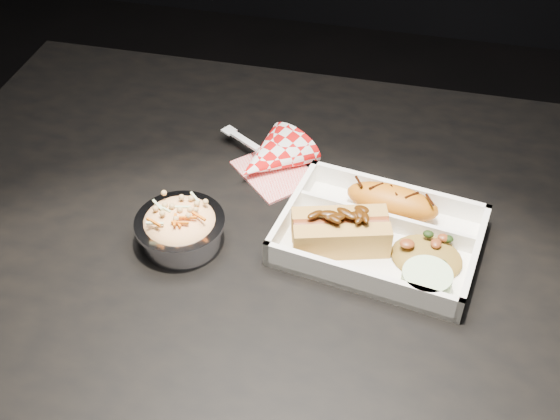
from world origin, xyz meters
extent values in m
cube|color=black|center=(0.00, 0.00, 0.73)|extent=(1.20, 0.80, 0.03)
cylinder|color=black|center=(-0.55, 0.35, 0.36)|extent=(0.05, 0.05, 0.72)
cube|color=white|center=(0.07, 0.01, 0.75)|extent=(0.28, 0.22, 0.01)
cube|color=white|center=(0.09, 0.09, 0.77)|extent=(0.25, 0.05, 0.04)
cube|color=white|center=(0.06, -0.08, 0.77)|extent=(0.25, 0.05, 0.04)
cube|color=white|center=(-0.05, 0.02, 0.77)|extent=(0.04, 0.18, 0.04)
cube|color=white|center=(0.19, -0.01, 0.77)|extent=(0.04, 0.18, 0.04)
cube|color=white|center=(0.08, 0.03, 0.77)|extent=(0.23, 0.04, 0.03)
ellipsoid|color=#C36A13|center=(0.08, 0.06, 0.78)|extent=(0.13, 0.07, 0.04)
cube|color=#B8883E|center=(0.03, -0.03, 0.78)|extent=(0.12, 0.06, 0.04)
cube|color=#B8883E|center=(0.02, 0.00, 0.78)|extent=(0.12, 0.06, 0.04)
cylinder|color=brown|center=(0.02, -0.01, 0.79)|extent=(0.12, 0.06, 0.03)
ellipsoid|color=olive|center=(0.13, -0.02, 0.77)|extent=(0.10, 0.09, 0.03)
cylinder|color=beige|center=(0.14, -0.07, 0.77)|extent=(0.06, 0.06, 0.03)
cylinder|color=silver|center=(-0.18, -0.05, 0.77)|extent=(0.10, 0.10, 0.04)
cylinder|color=silver|center=(-0.18, -0.05, 0.79)|extent=(0.12, 0.12, 0.01)
ellipsoid|color=beige|center=(-0.18, -0.05, 0.79)|extent=(0.09, 0.09, 0.04)
cube|color=red|center=(-0.09, 0.12, 0.75)|extent=(0.14, 0.14, 0.00)
cone|color=red|center=(-0.10, 0.13, 0.77)|extent=(0.14, 0.15, 0.10)
cube|color=white|center=(-0.15, 0.16, 0.77)|extent=(0.06, 0.04, 0.00)
cube|color=white|center=(-0.18, 0.18, 0.77)|extent=(0.02, 0.02, 0.00)
camera|label=1|loc=(0.09, -0.65, 1.40)|focal=45.00mm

